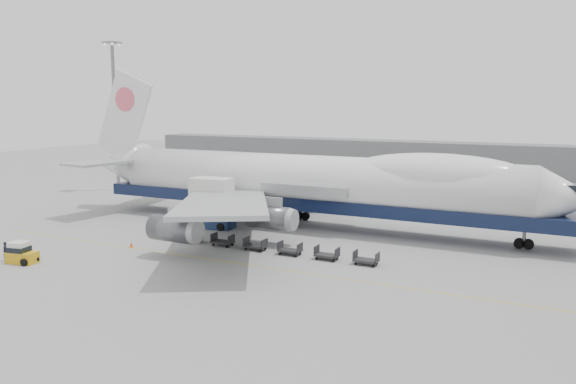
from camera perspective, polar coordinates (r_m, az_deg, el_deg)
The scene contains 15 objects.
ground at distance 59.79m, azimuth -2.77°, elevation -5.71°, with size 260.00×260.00×0.00m, color gray.
apron_line at distance 54.82m, azimuth -5.84°, elevation -7.12°, with size 60.00×0.15×0.01m, color gold.
hangar at distance 126.94m, azimuth 8.69°, elevation 3.66°, with size 110.00×8.00×7.00m, color slate.
floodlight_mast at distance 102.33m, azimuth -17.17°, elevation 8.13°, with size 2.40×2.40×25.43m.
airliner at distance 68.96m, azimuth 2.51°, elevation 1.05°, with size 67.00×55.30×19.98m.
catering_truck at distance 69.26m, azimuth -7.75°, elevation -0.81°, with size 5.60×4.15×6.18m.
baggage_tug at distance 59.90m, azimuth -25.49°, elevation -5.67°, with size 3.04×1.99×2.06m.
ground_worker at distance 61.25m, azimuth -26.72°, elevation -5.41°, with size 0.69×0.46×1.90m, color black.
traffic_cone at distance 62.28m, azimuth -15.64°, elevation -5.18°, with size 0.39×0.39×0.58m.
dolly_0 at distance 63.09m, azimuth -9.73°, elevation -4.55°, with size 2.30×1.35×1.30m.
dolly_1 at distance 60.86m, azimuth -6.65°, elevation -4.98°, with size 2.30×1.35×1.30m.
dolly_2 at distance 58.83m, azimuth -3.33°, elevation -5.43°, with size 2.30×1.35×1.30m.
dolly_3 at distance 57.00m, azimuth 0.21°, elevation -5.88°, with size 2.30×1.35×1.30m.
dolly_4 at distance 55.41m, azimuth 3.97°, elevation -6.35°, with size 2.30×1.35×1.30m.
dolly_5 at distance 54.08m, azimuth 7.95°, elevation -6.80°, with size 2.30×1.35×1.30m.
Camera 1 is at (28.14, -50.51, 15.25)m, focal length 35.00 mm.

